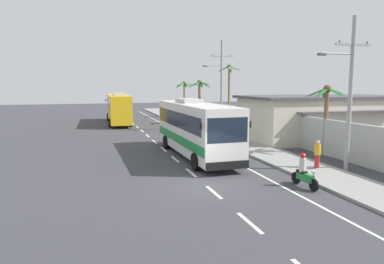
{
  "coord_description": "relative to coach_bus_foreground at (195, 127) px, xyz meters",
  "views": [
    {
      "loc": [
        -5.43,
        -15.86,
        4.96
      ],
      "look_at": [
        1.39,
        7.13,
        1.7
      ],
      "focal_mm": 32.64,
      "sensor_mm": 36.0,
      "label": 1
    }
  ],
  "objects": [
    {
      "name": "ground_plane",
      "position": [
        -1.61,
        -7.16,
        -2.05
      ],
      "size": [
        160.0,
        160.0,
        0.0
      ],
      "primitive_type": "plane",
      "color": "#3A3A3F"
    },
    {
      "name": "coach_bus_foreground",
      "position": [
        0.0,
        0.0,
        0.0
      ],
      "size": [
        3.11,
        11.53,
        3.95
      ],
      "color": "silver",
      "rests_on": "ground"
    },
    {
      "name": "palm_nearest",
      "position": [
        9.01,
        -2.18,
        1.49
      ],
      "size": [
        2.83,
        2.69,
        4.95
      ],
      "color": "brown",
      "rests_on": "ground"
    },
    {
      "name": "sidewalk_kerb",
      "position": [
        5.19,
        2.84,
        -1.98
      ],
      "size": [
        3.2,
        90.0,
        0.14
      ],
      "primitive_type": "cube",
      "color": "gray",
      "rests_on": "ground"
    },
    {
      "name": "coach_bus_far_lane",
      "position": [
        -3.41,
        22.33,
        -0.0
      ],
      "size": [
        3.01,
        12.31,
        3.94
      ],
      "color": "gold",
      "rests_on": "ground"
    },
    {
      "name": "palm_second",
      "position": [
        6.4,
        19.05,
        1.87
      ],
      "size": [
        3.11,
        2.95,
        5.58
      ],
      "color": "brown",
      "rests_on": "ground"
    },
    {
      "name": "roadside_building",
      "position": [
        13.26,
        4.06,
        -0.05
      ],
      "size": [
        14.39,
        7.85,
        3.97
      ],
      "color": "beige",
      "rests_on": "ground"
    },
    {
      "name": "palm_third",
      "position": [
        9.48,
        16.78,
        3.43
      ],
      "size": [
        2.87,
        2.7,
        7.39
      ],
      "color": "brown",
      "rests_on": "ground"
    },
    {
      "name": "utility_pole_mid",
      "position": [
        6.63,
        12.18,
        3.06
      ],
      "size": [
        3.34,
        0.24,
        9.65
      ],
      "color": "#9E9E99",
      "rests_on": "ground"
    },
    {
      "name": "motorcycle_beside_bus",
      "position": [
        2.69,
        8.85,
        -1.41
      ],
      "size": [
        0.56,
        1.96,
        1.56
      ],
      "color": "black",
      "rests_on": "ground"
    },
    {
      "name": "lane_markings",
      "position": [
        0.58,
        7.46,
        -2.05
      ],
      "size": [
        3.69,
        71.0,
        0.01
      ],
      "color": "white",
      "rests_on": "ground"
    },
    {
      "name": "utility_pole_nearest",
      "position": [
        7.19,
        -6.47,
        2.63
      ],
      "size": [
        3.41,
        0.24,
        8.76
      ],
      "color": "#9E9E99",
      "rests_on": "ground"
    },
    {
      "name": "motorcycle_trailing",
      "position": [
        2.9,
        -8.71,
        -1.38
      ],
      "size": [
        0.56,
        1.96,
        1.66
      ],
      "color": "black",
      "rests_on": "ground"
    },
    {
      "name": "palm_fourth",
      "position": [
        7.07,
        28.76,
        2.11
      ],
      "size": [
        3.11,
        2.82,
        5.5
      ],
      "color": "brown",
      "rests_on": "ground"
    },
    {
      "name": "pedestrian_near_kerb",
      "position": [
        4.27,
        13.93,
        -1.01
      ],
      "size": [
        0.36,
        0.36,
        1.73
      ],
      "rotation": [
        0.0,
        0.0,
        4.84
      ],
      "color": "gold",
      "rests_on": "sidewalk_kerb"
    },
    {
      "name": "boundary_wall",
      "position": [
        8.99,
        6.84,
        -0.77
      ],
      "size": [
        0.24,
        60.0,
        2.56
      ],
      "primitive_type": "cube",
      "color": "#B2B2AD",
      "rests_on": "ground"
    },
    {
      "name": "pedestrian_midwalk",
      "position": [
        5.65,
        -5.96,
        -1.07
      ],
      "size": [
        0.36,
        0.36,
        1.61
      ],
      "rotation": [
        0.0,
        0.0,
        5.78
      ],
      "color": "red",
      "rests_on": "sidewalk_kerb"
    }
  ]
}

